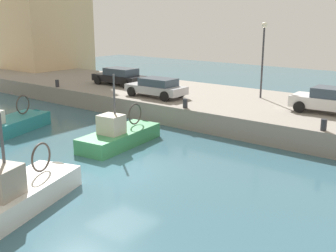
{
  "coord_description": "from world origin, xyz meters",
  "views": [
    {
      "loc": [
        -11.8,
        -11.94,
        6.35
      ],
      "look_at": [
        3.48,
        0.21,
        1.2
      ],
      "focal_mm": 44.34,
      "sensor_mm": 36.0,
      "label": 1
    }
  ],
  "objects_px": {
    "mooring_bollard_south": "(324,125)",
    "quay_streetlamp": "(263,48)",
    "parked_car_black": "(120,76)",
    "fishing_boat_green": "(124,141)",
    "mooring_bollard_mid": "(185,103)",
    "fishing_boat_teal": "(9,131)",
    "parked_car_silver": "(157,87)",
    "fishing_boat_white": "(24,200)",
    "parked_car_white": "(332,100)",
    "mooring_bollard_north": "(57,83)"
  },
  "relations": [
    {
      "from": "parked_car_black",
      "to": "parked_car_silver",
      "type": "distance_m",
      "value": 5.82
    },
    {
      "from": "fishing_boat_white",
      "to": "parked_car_black",
      "type": "height_order",
      "value": "fishing_boat_white"
    },
    {
      "from": "parked_car_white",
      "to": "quay_streetlamp",
      "type": "xyz_separation_m",
      "value": [
        1.75,
        5.11,
        2.53
      ]
    },
    {
      "from": "parked_car_white",
      "to": "parked_car_black",
      "type": "bearing_deg",
      "value": 90.91
    },
    {
      "from": "parked_car_silver",
      "to": "quay_streetlamp",
      "type": "distance_m",
      "value": 7.32
    },
    {
      "from": "fishing_boat_green",
      "to": "parked_car_white",
      "type": "bearing_deg",
      "value": -42.78
    },
    {
      "from": "parked_car_black",
      "to": "fishing_boat_white",
      "type": "bearing_deg",
      "value": -145.42
    },
    {
      "from": "quay_streetlamp",
      "to": "parked_car_black",
      "type": "bearing_deg",
      "value": 100.36
    },
    {
      "from": "fishing_boat_white",
      "to": "quay_streetlamp",
      "type": "xyz_separation_m",
      "value": [
        17.46,
        -0.33,
        4.32
      ]
    },
    {
      "from": "parked_car_black",
      "to": "fishing_boat_green",
      "type": "bearing_deg",
      "value": -134.25
    },
    {
      "from": "mooring_bollard_north",
      "to": "quay_streetlamp",
      "type": "bearing_deg",
      "value": -68.03
    },
    {
      "from": "fishing_boat_green",
      "to": "fishing_boat_white",
      "type": "bearing_deg",
      "value": -162.5
    },
    {
      "from": "parked_car_silver",
      "to": "mooring_bollard_south",
      "type": "xyz_separation_m",
      "value": [
        -1.61,
        -11.52,
        -0.38
      ]
    },
    {
      "from": "parked_car_black",
      "to": "parked_car_silver",
      "type": "height_order",
      "value": "parked_car_black"
    },
    {
      "from": "fishing_boat_teal",
      "to": "quay_streetlamp",
      "type": "distance_m",
      "value": 16.27
    },
    {
      "from": "parked_car_black",
      "to": "quay_streetlamp",
      "type": "height_order",
      "value": "quay_streetlamp"
    },
    {
      "from": "parked_car_silver",
      "to": "parked_car_white",
      "type": "height_order",
      "value": "parked_car_white"
    },
    {
      "from": "mooring_bollard_mid",
      "to": "fishing_boat_white",
      "type": "bearing_deg",
      "value": -171.95
    },
    {
      "from": "parked_car_white",
      "to": "mooring_bollard_north",
      "type": "height_order",
      "value": "parked_car_white"
    },
    {
      "from": "fishing_boat_green",
      "to": "parked_car_silver",
      "type": "relative_size",
      "value": 1.39
    },
    {
      "from": "fishing_boat_white",
      "to": "parked_car_white",
      "type": "height_order",
      "value": "fishing_boat_white"
    },
    {
      "from": "mooring_bollard_south",
      "to": "mooring_bollard_mid",
      "type": "distance_m",
      "value": 8.0
    },
    {
      "from": "parked_car_white",
      "to": "mooring_bollard_mid",
      "type": "relative_size",
      "value": 7.77
    },
    {
      "from": "mooring_bollard_south",
      "to": "mooring_bollard_north",
      "type": "height_order",
      "value": "same"
    },
    {
      "from": "mooring_bollard_south",
      "to": "quay_streetlamp",
      "type": "distance_m",
      "value": 8.76
    },
    {
      "from": "fishing_boat_teal",
      "to": "parked_car_black",
      "type": "distance_m",
      "value": 11.01
    },
    {
      "from": "parked_car_silver",
      "to": "parked_car_white",
      "type": "relative_size",
      "value": 0.97
    },
    {
      "from": "fishing_boat_green",
      "to": "mooring_bollard_north",
      "type": "relative_size",
      "value": 10.49
    },
    {
      "from": "parked_car_black",
      "to": "mooring_bollard_south",
      "type": "relative_size",
      "value": 7.97
    },
    {
      "from": "fishing_boat_green",
      "to": "mooring_bollard_mid",
      "type": "distance_m",
      "value": 4.73
    },
    {
      "from": "mooring_bollard_mid",
      "to": "parked_car_black",
      "type": "bearing_deg",
      "value": 67.93
    },
    {
      "from": "fishing_boat_teal",
      "to": "quay_streetlamp",
      "type": "height_order",
      "value": "quay_streetlamp"
    },
    {
      "from": "fishing_boat_teal",
      "to": "parked_car_white",
      "type": "xyz_separation_m",
      "value": [
        10.96,
        -14.28,
        1.83
      ]
    },
    {
      "from": "fishing_boat_teal",
      "to": "mooring_bollard_mid",
      "type": "distance_m",
      "value": 10.15
    },
    {
      "from": "mooring_bollard_mid",
      "to": "mooring_bollard_north",
      "type": "xyz_separation_m",
      "value": [
        0.0,
        12.0,
        0.0
      ]
    },
    {
      "from": "fishing_boat_teal",
      "to": "fishing_boat_green",
      "type": "relative_size",
      "value": 1.18
    },
    {
      "from": "parked_car_silver",
      "to": "mooring_bollard_north",
      "type": "bearing_deg",
      "value": 100.75
    },
    {
      "from": "parked_car_silver",
      "to": "fishing_boat_teal",
      "type": "bearing_deg",
      "value": 157.28
    },
    {
      "from": "parked_car_silver",
      "to": "mooring_bollard_south",
      "type": "relative_size",
      "value": 7.55
    },
    {
      "from": "parked_car_black",
      "to": "quay_streetlamp",
      "type": "xyz_separation_m",
      "value": [
        2.01,
        -10.99,
        2.57
      ]
    },
    {
      "from": "fishing_boat_green",
      "to": "parked_car_black",
      "type": "relative_size",
      "value": 1.31
    },
    {
      "from": "parked_car_silver",
      "to": "mooring_bollard_north",
      "type": "relative_size",
      "value": 7.55
    },
    {
      "from": "fishing_boat_white",
      "to": "parked_car_silver",
      "type": "height_order",
      "value": "fishing_boat_white"
    },
    {
      "from": "mooring_bollard_north",
      "to": "parked_car_white",
      "type": "bearing_deg",
      "value": -78.48
    },
    {
      "from": "mooring_bollard_mid",
      "to": "mooring_bollard_north",
      "type": "height_order",
      "value": "same"
    },
    {
      "from": "fishing_boat_green",
      "to": "mooring_bollard_mid",
      "type": "relative_size",
      "value": 10.49
    },
    {
      "from": "fishing_boat_white",
      "to": "mooring_bollard_south",
      "type": "bearing_deg",
      "value": -28.19
    },
    {
      "from": "parked_car_white",
      "to": "mooring_bollard_south",
      "type": "relative_size",
      "value": 7.77
    },
    {
      "from": "parked_car_white",
      "to": "quay_streetlamp",
      "type": "relative_size",
      "value": 0.89
    },
    {
      "from": "mooring_bollard_north",
      "to": "parked_car_black",
      "type": "bearing_deg",
      "value": -39.64
    }
  ]
}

